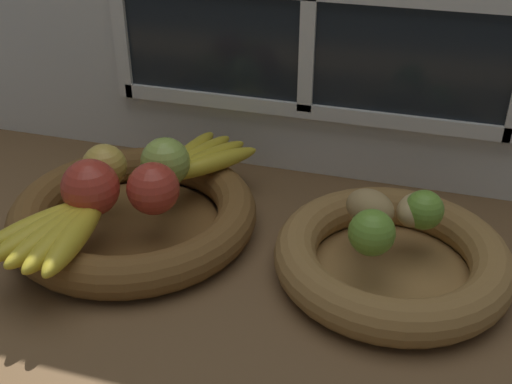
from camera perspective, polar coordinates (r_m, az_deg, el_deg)
The scene contains 14 objects.
ground_plane at distance 88.15cm, azimuth 0.06°, elevation -7.62°, with size 140.00×90.00×3.00cm, color brown.
back_wall at distance 101.27cm, azimuth 5.07°, elevation 16.14°, with size 140.00×4.60×55.00cm.
fruit_bowl_left at distance 95.03cm, azimuth -10.98°, elevation -2.00°, with size 36.39×36.39×5.76cm.
fruit_bowl_right at distance 86.34cm, azimuth 12.15°, elevation -5.86°, with size 31.55×31.55×5.76cm.
apple_red_right at distance 87.60cm, azimuth -9.27°, elevation 0.31°, with size 7.32×7.32×7.32cm, color #B73828.
apple_golden_left at distance 95.53cm, azimuth -13.53°, elevation 2.29°, with size 6.59×6.59×6.59cm, color gold.
apple_red_front at distance 88.90cm, azimuth -14.74°, elevation 0.37°, with size 7.99×7.99×7.99cm, color #B73828.
apple_green_back at distance 94.15cm, azimuth -8.19°, elevation 2.70°, with size 7.37×7.37×7.37cm, color #99B74C.
banana_bunch_front at distance 85.36cm, azimuth -17.39°, elevation -3.27°, with size 13.74×18.99×3.38cm.
banana_bunch_back at distance 99.21cm, azimuth -5.18°, elevation 2.97°, with size 13.26×18.28×2.87cm.
potato_oblong at distance 85.92cm, azimuth 10.27°, elevation -1.42°, with size 6.98×5.38×4.84cm, color #A38451.
potato_back at distance 87.28cm, azimuth 14.20°, elevation -1.56°, with size 6.36×4.61×4.35cm, color tan.
lime_near at distance 79.68cm, azimuth 10.38°, elevation -3.76°, with size 5.95×5.95×5.95cm, color #6B9E33.
lime_far at distance 86.56cm, azimuth 14.91°, elevation -1.57°, with size 5.35×5.35×5.35cm, color #6B9E33.
Camera 1 is at (19.66, -66.31, 53.15)cm, focal length 44.26 mm.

